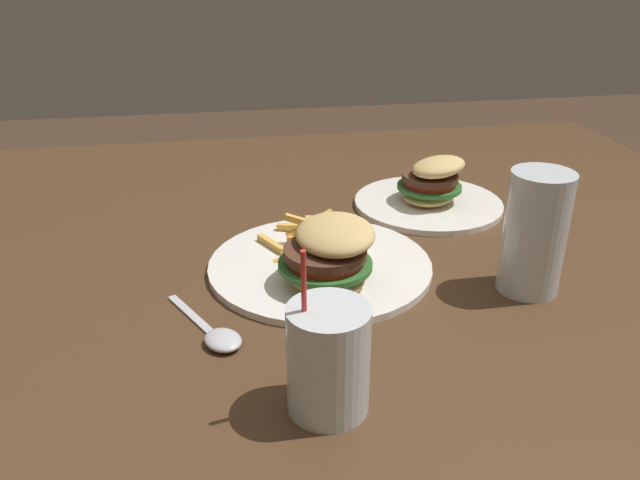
{
  "coord_description": "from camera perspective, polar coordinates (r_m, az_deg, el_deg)",
  "views": [
    {
      "loc": [
        0.75,
        -0.19,
        1.15
      ],
      "look_at": [
        -0.01,
        -0.06,
        0.79
      ],
      "focal_mm": 35.0,
      "sensor_mm": 36.0,
      "label": 1
    }
  ],
  "objects": [
    {
      "name": "spoon",
      "position": [
        0.73,
        -9.19,
        -8.76
      ],
      "size": [
        0.15,
        0.1,
        0.01
      ],
      "rotation": [
        0.0,
        0.0,
        0.49
      ],
      "color": "silver",
      "rests_on": "dining_table"
    },
    {
      "name": "beer_glass",
      "position": [
        0.83,
        19.0,
        0.36
      ],
      "size": [
        0.08,
        0.08,
        0.16
      ],
      "color": "silver",
      "rests_on": "dining_table"
    },
    {
      "name": "dining_table",
      "position": [
        0.92,
        3.9,
        -7.3
      ],
      "size": [
        1.35,
        1.42,
        0.74
      ],
      "color": "#4C331E",
      "rests_on": "ground_plane"
    },
    {
      "name": "juice_glass",
      "position": [
        0.6,
        0.75,
        -11.16
      ],
      "size": [
        0.08,
        0.08,
        0.18
      ],
      "color": "silver",
      "rests_on": "dining_table"
    },
    {
      "name": "meal_plate_near",
      "position": [
        0.84,
        0.34,
        -1.71
      ],
      "size": [
        0.31,
        0.31,
        0.1
      ],
      "color": "white",
      "rests_on": "dining_table"
    },
    {
      "name": "meal_plate_far",
      "position": [
        1.08,
        10.06,
        4.42
      ],
      "size": [
        0.25,
        0.25,
        0.09
      ],
      "color": "white",
      "rests_on": "dining_table"
    }
  ]
}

